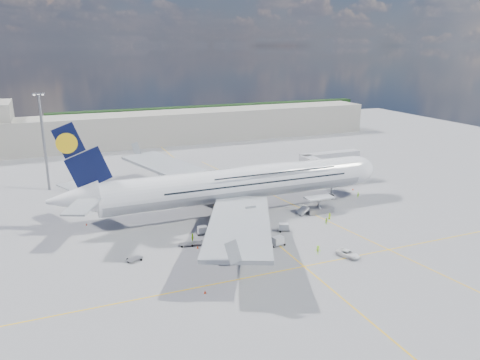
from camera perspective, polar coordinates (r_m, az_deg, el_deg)
name	(u,v)px	position (r m, az deg, el deg)	size (l,w,h in m)	color
ground	(256,227)	(99.38, 2.02, -5.72)	(300.00, 300.00, 0.00)	gray
taxi_line_main	(256,227)	(99.37, 2.02, -5.71)	(0.25, 220.00, 0.01)	yellow
taxi_line_cross	(304,266)	(83.17, 7.81, -10.39)	(120.00, 0.25, 0.01)	yellow
taxi_line_diag	(292,204)	(113.69, 6.38, -2.96)	(0.25, 100.00, 0.01)	yellow
airliner	(240,183)	(105.91, -0.05, -0.39)	(77.26, 79.15, 23.71)	white
jet_bridge	(325,161)	(128.64, 10.33, 2.30)	(18.80, 12.10, 8.50)	#B7B7BC
cargo_loader	(318,207)	(108.87, 9.49, -3.26)	(8.53, 3.20, 3.67)	silver
light_mast	(44,141)	(131.10, -22.80, 4.41)	(3.00, 0.70, 25.50)	gray
terminal	(156,128)	(185.59, -10.22, 6.23)	(180.00, 16.00, 12.00)	#B2AD9E
tree_line	(215,113)	(239.53, -3.12, 8.14)	(160.00, 6.00, 8.00)	#193814
dolly_row_a	(197,243)	(91.04, -5.25, -7.66)	(3.20, 2.42, 0.42)	gray
dolly_row_b	(202,230)	(95.60, -4.60, -6.10)	(2.62, 1.47, 1.63)	gray
dolly_row_c	(187,244)	(90.82, -6.53, -7.77)	(2.96, 1.97, 0.40)	gray
dolly_back	(134,259)	(86.40, -12.76, -9.37)	(3.15, 2.72, 0.41)	gray
dolly_nose_far	(284,227)	(97.21, 5.35, -5.73)	(2.93, 2.32, 1.64)	gray
dolly_nose_near	(278,241)	(90.27, 4.65, -7.41)	(3.13, 2.15, 1.80)	gray
baggage_tug	(224,258)	(83.52, -1.96, -9.50)	(3.00, 1.44, 1.87)	white
catering_truck_inner	(177,188)	(119.87, -7.65, -0.95)	(7.94, 4.85, 4.42)	gray
catering_truck_outer	(169,177)	(131.62, -8.67, 0.39)	(6.31, 2.57, 3.73)	gray
service_van	(348,254)	(87.81, 13.03, -8.74)	(2.07, 4.49, 1.25)	white
crew_nose	(358,195)	(121.35, 14.20, -1.75)	(0.55, 0.36, 1.51)	#A3FA1A
crew_loader	(327,221)	(101.87, 10.51, -4.96)	(0.75, 0.59, 1.55)	#93DE17
crew_wing	(193,238)	(91.78, -5.81, -7.06)	(1.10, 0.46, 1.88)	#9EDA16
crew_van	(330,216)	(105.03, 10.86, -4.34)	(0.74, 0.48, 1.52)	#BFFC1A
crew_tug	(318,250)	(87.70, 9.48, -8.41)	(1.09, 0.63, 1.69)	#91E718
cone_nose	(353,189)	(127.43, 13.60, -1.09)	(0.44, 0.44, 0.56)	#EC380C
cone_wing_left_inner	(184,193)	(121.88, -6.87, -1.53)	(0.45, 0.45, 0.58)	#EC380C
cone_wing_left_outer	(134,189)	(127.02, -12.85, -1.11)	(0.40, 0.40, 0.50)	#EC380C
cone_wing_right_inner	(198,247)	(89.47, -5.18, -8.15)	(0.42, 0.42, 0.53)	#EC380C
cone_wing_right_outer	(205,292)	(74.41, -4.28, -13.45)	(0.39, 0.39, 0.50)	#EC380C
cone_tail	(86,224)	(105.27, -18.21, -5.14)	(0.38, 0.38, 0.48)	#EC380C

